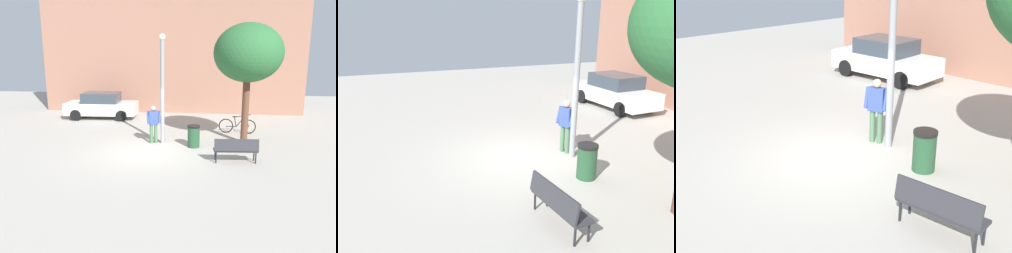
# 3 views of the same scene
# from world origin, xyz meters

# --- Properties ---
(ground_plane) EXTENTS (36.00, 36.00, 0.00)m
(ground_plane) POSITION_xyz_m (0.00, 0.00, 0.00)
(ground_plane) COLOR #A8A399
(building_facade) EXTENTS (16.85, 2.00, 8.59)m
(building_facade) POSITION_xyz_m (0.00, 9.60, 4.30)
(building_facade) COLOR #9E6B56
(building_facade) RESTS_ON ground_plane
(lamppost) EXTENTS (0.28, 0.28, 4.71)m
(lamppost) POSITION_xyz_m (0.48, 1.44, 2.55)
(lamppost) COLOR gray
(lamppost) RESTS_ON ground_plane
(person_by_lamppost) EXTENTS (0.63, 0.42, 1.67)m
(person_by_lamppost) POSITION_xyz_m (0.09, 1.42, 0.97)
(person_by_lamppost) COLOR #47704C
(person_by_lamppost) RESTS_ON ground_plane
(park_bench) EXTENTS (1.63, 0.60, 0.92)m
(park_bench) POSITION_xyz_m (3.50, -0.80, 0.55)
(park_bench) COLOR #2D2D33
(park_bench) RESTS_ON ground_plane
(plaza_tree) EXTENTS (2.91, 2.91, 5.16)m
(plaza_tree) POSITION_xyz_m (4.07, 1.91, 3.90)
(plaza_tree) COLOR brown
(plaza_tree) RESTS_ON ground_plane
(bicycle_black) EXTENTS (1.81, 0.18, 0.97)m
(bicycle_black) POSITION_xyz_m (3.93, 3.64, 0.38)
(bicycle_black) COLOR black
(bicycle_black) RESTS_ON ground_plane
(parked_car_white) EXTENTS (4.27, 1.96, 1.55)m
(parked_car_white) POSITION_xyz_m (-3.89, 6.43, 0.77)
(parked_car_white) COLOR silver
(parked_car_white) RESTS_ON ground_plane
(trash_bin) EXTENTS (0.53, 0.53, 0.94)m
(trash_bin) POSITION_xyz_m (1.88, 1.01, 0.47)
(trash_bin) COLOR #234C2D
(trash_bin) RESTS_ON ground_plane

